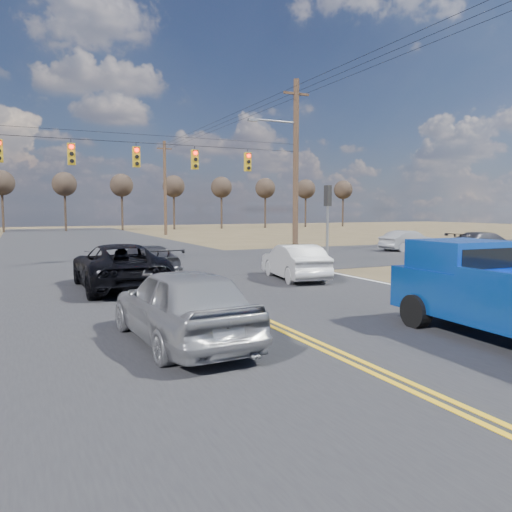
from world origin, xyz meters
name	(u,v)px	position (x,y,z in m)	size (l,w,h in m)	color
ground	(362,367)	(0.00, 0.00, 0.00)	(160.00, 160.00, 0.00)	brown
road_main	(188,287)	(0.00, 10.00, 0.00)	(14.00, 120.00, 0.02)	#28282B
road_cross	(139,264)	(0.00, 18.00, 0.00)	(120.00, 12.00, 0.02)	#28282B
signal_gantry	(148,162)	(0.50, 17.79, 5.06)	(19.60, 4.83, 10.00)	#473323
utility_poles	(141,157)	(0.00, 17.00, 5.23)	(19.60, 58.32, 10.00)	#473323
treeline	(107,164)	(0.00, 26.96, 5.70)	(87.00, 117.80, 7.40)	#33261C
pickup_truck	(504,294)	(3.75, 0.18, 0.99)	(2.37, 5.51, 2.04)	black
silver_suv	(182,304)	(-2.39, 2.84, 0.81)	(1.91, 4.74, 1.61)	gray
black_suv	(119,266)	(-2.27, 10.60, 0.79)	(2.61, 5.66, 1.57)	black
white_car_queue	(294,262)	(4.36, 10.00, 0.69)	(1.46, 4.20, 1.38)	#BDBDBD
dgrey_car_queue	(145,261)	(-0.80, 13.06, 0.66)	(1.84, 4.51, 1.31)	#35353A
cross_car_east_near	(408,241)	(17.98, 18.67, 0.67)	(4.06, 1.42, 1.34)	#9DA0A5
cross_car_east_far	(485,244)	(19.71, 13.97, 0.71)	(4.88, 1.98, 1.42)	#2E2E32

